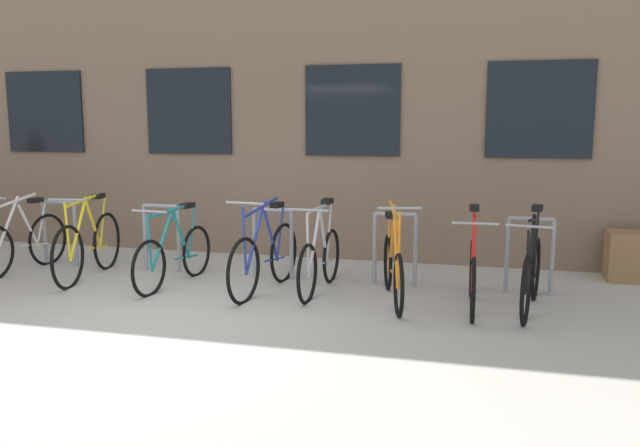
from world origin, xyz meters
TOP-DOWN VIEW (x-y plane):
  - ground_plane at (0.00, 0.00)m, footprint 42.00×42.00m
  - storefront_building at (0.00, 7.12)m, footprint 28.00×7.88m
  - bike_rack at (0.49, 1.90)m, footprint 6.53×0.05m
  - bicycle_black at (3.47, 1.24)m, footprint 0.44×1.66m
  - bicycle_teal at (-0.53, 1.30)m, footprint 0.44×1.67m
  - bicycle_yellow at (-1.72, 1.36)m, footprint 0.44×1.78m
  - bicycle_white at (-2.75, 1.43)m, footprint 0.44×1.66m
  - bicycle_orange at (2.06, 1.24)m, footprint 0.57×1.67m
  - bicycle_red at (2.89, 1.21)m, footprint 0.44×1.60m
  - bicycle_blue at (0.60, 1.28)m, footprint 0.44×1.75m
  - bicycle_silver at (1.20, 1.44)m, footprint 0.44×1.62m
  - planter_box at (4.79, 2.85)m, footprint 0.70×0.44m

SIDE VIEW (x-z plane):
  - ground_plane at x=0.00m, z-range 0.00..0.00m
  - planter_box at x=4.79m, z-range 0.00..0.60m
  - bicycle_teal at x=-0.53m, z-range -0.12..0.84m
  - bicycle_red at x=2.89m, z-range -0.16..0.89m
  - bicycle_orange at x=2.06m, z-range -0.18..0.92m
  - bicycle_silver at x=1.20m, z-range -0.15..0.89m
  - bicycle_white at x=-2.75m, z-range -0.14..0.90m
  - bicycle_black at x=3.47m, z-range -0.15..0.91m
  - bicycle_blue at x=0.60m, z-range -0.15..0.94m
  - bicycle_yellow at x=-1.72m, z-range -0.12..0.93m
  - bike_rack at x=0.49m, z-range 0.08..0.95m
  - storefront_building at x=0.00m, z-range 0.00..5.95m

